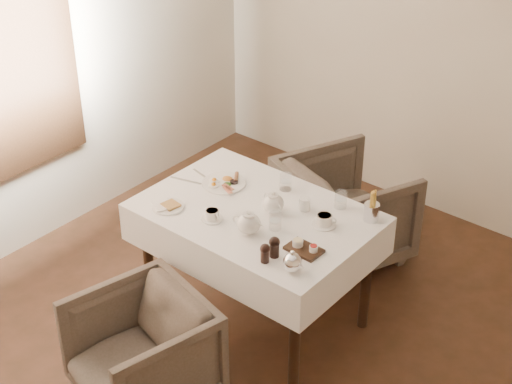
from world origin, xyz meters
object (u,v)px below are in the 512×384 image
object	(u,v)px
breakfast_plate	(225,182)
table	(256,228)
teapot_centre	(273,202)
armchair_near	(142,352)
armchair_far	(344,210)

from	to	relation	value
breakfast_plate	table	bearing A→B (deg)	-30.06
table	teapot_centre	distance (m)	0.21
table	armchair_near	distance (m)	0.93
table	armchair_near	bearing A→B (deg)	-93.19
table	teapot_centre	size ratio (longest dim) A/B	7.72
armchair_far	teapot_centre	distance (m)	0.95
table	armchair_far	world-z (taller)	table
armchair_far	teapot_centre	size ratio (longest dim) A/B	4.53
armchair_far	table	bearing A→B (deg)	110.94
table	armchair_near	xyz separation A→B (m)	(-0.05, -0.87, -0.34)
breakfast_plate	teapot_centre	distance (m)	0.42
armchair_near	armchair_far	distance (m)	1.74
table	armchair_far	xyz separation A→B (m)	(0.03, 0.87, -0.30)
table	armchair_far	size ratio (longest dim) A/B	1.71
armchair_near	breakfast_plate	bearing A→B (deg)	119.40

